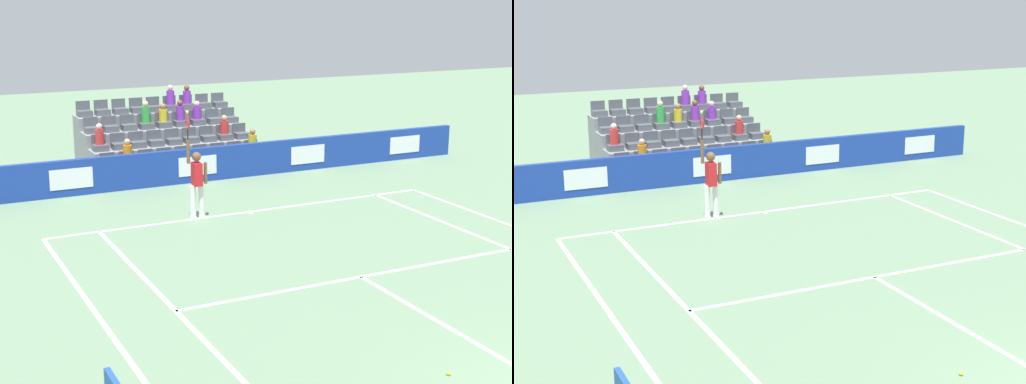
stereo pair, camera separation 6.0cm
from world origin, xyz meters
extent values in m
cube|color=white|center=(0.00, -11.89, 0.00)|extent=(10.97, 0.10, 0.01)
cube|color=white|center=(0.00, -6.40, 0.00)|extent=(8.23, 0.10, 0.01)
cube|color=white|center=(0.00, -3.20, 0.00)|extent=(0.10, 6.40, 0.01)
cube|color=white|center=(4.12, -5.95, 0.00)|extent=(0.10, 11.89, 0.01)
cube|color=white|center=(5.49, -5.95, 0.00)|extent=(0.10, 11.89, 0.01)
cube|color=white|center=(0.00, -11.79, 0.00)|extent=(0.10, 0.20, 0.01)
cube|color=#193899|center=(0.00, -15.70, 0.53)|extent=(19.63, 0.20, 1.07)
cube|color=white|center=(-7.85, -15.59, 0.53)|extent=(1.26, 0.01, 0.60)
cube|color=white|center=(-3.93, -15.59, 0.53)|extent=(1.26, 0.01, 0.60)
cube|color=white|center=(0.00, -15.59, 0.53)|extent=(1.26, 0.01, 0.60)
cube|color=white|center=(3.93, -15.59, 0.53)|extent=(1.26, 0.01, 0.60)
cylinder|color=white|center=(1.36, -11.91, 0.45)|extent=(0.16, 0.16, 0.90)
cylinder|color=white|center=(1.60, -11.93, 0.45)|extent=(0.16, 0.16, 0.90)
cube|color=white|center=(1.36, -11.91, 0.04)|extent=(0.14, 0.27, 0.08)
cube|color=white|center=(1.60, -11.93, 0.04)|extent=(0.14, 0.27, 0.08)
cube|color=red|center=(1.48, -11.92, 1.20)|extent=(0.25, 0.38, 0.60)
sphere|color=brown|center=(1.48, -11.92, 1.66)|extent=(0.24, 0.24, 0.24)
cylinder|color=brown|center=(1.70, -11.94, 1.81)|extent=(0.09, 0.09, 0.62)
cylinder|color=brown|center=(1.26, -11.86, 1.22)|extent=(0.09, 0.09, 0.56)
cylinder|color=black|center=(1.70, -11.94, 2.26)|extent=(0.04, 0.04, 0.28)
torus|color=red|center=(1.70, -11.94, 2.54)|extent=(0.05, 0.31, 0.31)
sphere|color=#D1E533|center=(1.70, -11.94, 2.82)|extent=(0.07, 0.07, 0.07)
cube|color=gray|center=(0.00, -16.78, 0.21)|extent=(5.58, 0.95, 0.42)
cube|color=#545960|center=(-2.48, -16.78, 0.52)|extent=(0.48, 0.44, 0.20)
cube|color=#545960|center=(-2.48, -16.98, 0.77)|extent=(0.48, 0.04, 0.30)
cube|color=#545960|center=(-1.86, -16.78, 0.52)|extent=(0.48, 0.44, 0.20)
cube|color=#545960|center=(-1.86, -16.98, 0.77)|extent=(0.48, 0.04, 0.30)
cube|color=#545960|center=(-1.24, -16.78, 0.52)|extent=(0.48, 0.44, 0.20)
cube|color=#545960|center=(-1.24, -16.98, 0.77)|extent=(0.48, 0.04, 0.30)
cube|color=#545960|center=(-0.62, -16.78, 0.52)|extent=(0.48, 0.44, 0.20)
cube|color=#545960|center=(-0.62, -16.98, 0.77)|extent=(0.48, 0.04, 0.30)
cube|color=#545960|center=(0.00, -16.78, 0.52)|extent=(0.48, 0.44, 0.20)
cube|color=#545960|center=(0.00, -16.98, 0.77)|extent=(0.48, 0.04, 0.30)
cube|color=#545960|center=(0.62, -16.78, 0.52)|extent=(0.48, 0.44, 0.20)
cube|color=#545960|center=(0.62, -16.98, 0.77)|extent=(0.48, 0.04, 0.30)
cube|color=#545960|center=(1.24, -16.78, 0.52)|extent=(0.48, 0.44, 0.20)
cube|color=#545960|center=(1.24, -16.98, 0.77)|extent=(0.48, 0.04, 0.30)
cube|color=#545960|center=(1.86, -16.78, 0.52)|extent=(0.48, 0.44, 0.20)
cube|color=#545960|center=(1.86, -16.98, 0.77)|extent=(0.48, 0.04, 0.30)
cube|color=#545960|center=(2.48, -16.78, 0.52)|extent=(0.48, 0.44, 0.20)
cube|color=#545960|center=(2.48, -16.98, 0.77)|extent=(0.48, 0.04, 0.30)
cube|color=gray|center=(0.00, -17.73, 0.42)|extent=(5.58, 0.95, 0.84)
cube|color=#545960|center=(-2.48, -17.73, 0.94)|extent=(0.48, 0.44, 0.20)
cube|color=#545960|center=(-2.48, -17.93, 1.19)|extent=(0.48, 0.04, 0.30)
cube|color=#545960|center=(-1.86, -17.73, 0.94)|extent=(0.48, 0.44, 0.20)
cube|color=#545960|center=(-1.86, -17.93, 1.19)|extent=(0.48, 0.04, 0.30)
cube|color=#545960|center=(-1.24, -17.73, 0.94)|extent=(0.48, 0.44, 0.20)
cube|color=#545960|center=(-1.24, -17.93, 1.19)|extent=(0.48, 0.04, 0.30)
cube|color=#545960|center=(-0.62, -17.73, 0.94)|extent=(0.48, 0.44, 0.20)
cube|color=#545960|center=(-0.62, -17.93, 1.19)|extent=(0.48, 0.04, 0.30)
cube|color=#545960|center=(0.00, -17.73, 0.94)|extent=(0.48, 0.44, 0.20)
cube|color=#545960|center=(0.00, -17.93, 1.19)|extent=(0.48, 0.04, 0.30)
cube|color=#545960|center=(0.62, -17.73, 0.94)|extent=(0.48, 0.44, 0.20)
cube|color=#545960|center=(0.62, -17.93, 1.19)|extent=(0.48, 0.04, 0.30)
cube|color=#545960|center=(1.24, -17.73, 0.94)|extent=(0.48, 0.44, 0.20)
cube|color=#545960|center=(1.24, -17.93, 1.19)|extent=(0.48, 0.04, 0.30)
cube|color=#545960|center=(1.86, -17.73, 0.94)|extent=(0.48, 0.44, 0.20)
cube|color=#545960|center=(1.86, -17.93, 1.19)|extent=(0.48, 0.04, 0.30)
cube|color=#545960|center=(2.48, -17.73, 0.94)|extent=(0.48, 0.44, 0.20)
cube|color=#545960|center=(2.48, -17.93, 1.19)|extent=(0.48, 0.04, 0.30)
cube|color=gray|center=(0.00, -18.68, 0.63)|extent=(5.58, 0.95, 1.26)
cube|color=#545960|center=(-2.48, -18.68, 1.36)|extent=(0.48, 0.44, 0.20)
cube|color=#545960|center=(-2.48, -18.88, 1.61)|extent=(0.48, 0.04, 0.30)
cube|color=#545960|center=(-1.86, -18.68, 1.36)|extent=(0.48, 0.44, 0.20)
cube|color=#545960|center=(-1.86, -18.88, 1.61)|extent=(0.48, 0.04, 0.30)
cube|color=#545960|center=(-1.24, -18.68, 1.36)|extent=(0.48, 0.44, 0.20)
cube|color=#545960|center=(-1.24, -18.88, 1.61)|extent=(0.48, 0.04, 0.30)
cube|color=#545960|center=(-0.62, -18.68, 1.36)|extent=(0.48, 0.44, 0.20)
cube|color=#545960|center=(-0.62, -18.88, 1.61)|extent=(0.48, 0.04, 0.30)
cube|color=#545960|center=(0.00, -18.68, 1.36)|extent=(0.48, 0.44, 0.20)
cube|color=#545960|center=(0.00, -18.88, 1.61)|extent=(0.48, 0.04, 0.30)
cube|color=#545960|center=(0.62, -18.68, 1.36)|extent=(0.48, 0.44, 0.20)
cube|color=#545960|center=(0.62, -18.88, 1.61)|extent=(0.48, 0.04, 0.30)
cube|color=#545960|center=(1.24, -18.68, 1.36)|extent=(0.48, 0.44, 0.20)
cube|color=#545960|center=(1.24, -18.88, 1.61)|extent=(0.48, 0.04, 0.30)
cube|color=#545960|center=(1.86, -18.68, 1.36)|extent=(0.48, 0.44, 0.20)
cube|color=#545960|center=(1.86, -18.88, 1.61)|extent=(0.48, 0.04, 0.30)
cube|color=#545960|center=(2.48, -18.68, 1.36)|extent=(0.48, 0.44, 0.20)
cube|color=#545960|center=(2.48, -18.88, 1.61)|extent=(0.48, 0.04, 0.30)
cube|color=gray|center=(0.00, -19.63, 0.84)|extent=(5.58, 0.95, 1.68)
cube|color=#545960|center=(-2.48, -19.63, 1.78)|extent=(0.48, 0.44, 0.20)
cube|color=#545960|center=(-2.48, -19.83, 2.03)|extent=(0.48, 0.04, 0.30)
cube|color=#545960|center=(-1.86, -19.63, 1.78)|extent=(0.48, 0.44, 0.20)
cube|color=#545960|center=(-1.86, -19.83, 2.03)|extent=(0.48, 0.04, 0.30)
cube|color=#545960|center=(-1.24, -19.63, 1.78)|extent=(0.48, 0.44, 0.20)
cube|color=#545960|center=(-1.24, -19.83, 2.03)|extent=(0.48, 0.04, 0.30)
cube|color=#545960|center=(-0.62, -19.63, 1.78)|extent=(0.48, 0.44, 0.20)
cube|color=#545960|center=(-0.62, -19.83, 2.03)|extent=(0.48, 0.04, 0.30)
cube|color=#545960|center=(0.00, -19.63, 1.78)|extent=(0.48, 0.44, 0.20)
cube|color=#545960|center=(0.00, -19.83, 2.03)|extent=(0.48, 0.04, 0.30)
cube|color=#545960|center=(0.62, -19.63, 1.78)|extent=(0.48, 0.44, 0.20)
cube|color=#545960|center=(0.62, -19.83, 2.03)|extent=(0.48, 0.04, 0.30)
cube|color=#545960|center=(1.24, -19.63, 1.78)|extent=(0.48, 0.44, 0.20)
cube|color=#545960|center=(1.24, -19.83, 2.03)|extent=(0.48, 0.04, 0.30)
cube|color=#545960|center=(1.86, -19.63, 1.78)|extent=(0.48, 0.44, 0.20)
cube|color=#545960|center=(1.86, -19.83, 2.03)|extent=(0.48, 0.04, 0.30)
cube|color=#545960|center=(2.48, -19.63, 1.78)|extent=(0.48, 0.44, 0.20)
cube|color=#545960|center=(2.48, -19.83, 2.03)|extent=(0.48, 0.04, 0.30)
cylinder|color=green|center=(0.62, -18.73, 1.73)|extent=(0.28, 0.28, 0.55)
sphere|color=beige|center=(0.62, -18.73, 2.11)|extent=(0.20, 0.20, 0.20)
cylinder|color=yellow|center=(0.00, -18.73, 1.67)|extent=(0.28, 0.28, 0.42)
sphere|color=#9E7251|center=(0.00, -18.73, 1.98)|extent=(0.20, 0.20, 0.20)
cylinder|color=purple|center=(-1.24, -19.68, 2.11)|extent=(0.28, 0.28, 0.46)
sphere|color=brown|center=(-1.24, -19.68, 2.44)|extent=(0.20, 0.20, 0.20)
cylinder|color=red|center=(2.48, -17.78, 1.28)|extent=(0.28, 0.28, 0.48)
sphere|color=beige|center=(2.48, -17.78, 1.62)|extent=(0.20, 0.20, 0.20)
cylinder|color=yellow|center=(-2.48, -16.83, 0.87)|extent=(0.28, 0.28, 0.50)
sphere|color=#9E7251|center=(-2.48, -16.83, 1.22)|extent=(0.20, 0.20, 0.20)
cylinder|color=orange|center=(1.86, -16.83, 0.88)|extent=(0.28, 0.28, 0.51)
sphere|color=#D3A884|center=(1.86, -16.83, 1.23)|extent=(0.20, 0.20, 0.20)
cylinder|color=red|center=(-1.86, -17.78, 1.27)|extent=(0.28, 0.28, 0.45)
sphere|color=#D3A884|center=(-1.86, -17.78, 1.59)|extent=(0.20, 0.20, 0.20)
cylinder|color=purple|center=(-0.62, -19.68, 2.13)|extent=(0.28, 0.28, 0.50)
sphere|color=beige|center=(-0.62, -19.68, 2.48)|extent=(0.20, 0.20, 0.20)
cylinder|color=purple|center=(-1.24, -18.73, 1.68)|extent=(0.28, 0.28, 0.43)
sphere|color=beige|center=(-1.24, -18.73, 1.99)|extent=(0.20, 0.20, 0.20)
cylinder|color=purple|center=(-0.62, -18.73, 1.71)|extent=(0.28, 0.28, 0.50)
sphere|color=brown|center=(-0.62, -18.73, 2.06)|extent=(0.20, 0.20, 0.20)
sphere|color=#D1E533|center=(1.15, -2.18, 0.03)|extent=(0.07, 0.07, 0.07)
camera|label=1|loc=(8.67, 6.45, 5.82)|focal=54.75mm
camera|label=2|loc=(8.62, 6.48, 5.82)|focal=54.75mm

